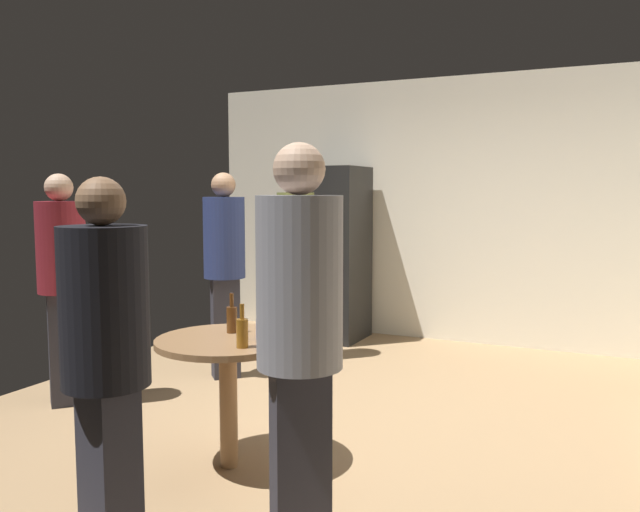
{
  "coord_description": "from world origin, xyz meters",
  "views": [
    {
      "loc": [
        1.63,
        -3.95,
        1.54
      ],
      "look_at": [
        -0.24,
        0.01,
        1.11
      ],
      "focal_mm": 36.3,
      "sensor_mm": 36.0,
      "label": 1
    }
  ],
  "objects_px": {
    "beer_bottle_amber": "(242,332)",
    "person_in_black_shirt": "(106,349)",
    "foreground_table": "(228,357)",
    "beer_bottle_brown": "(232,318)",
    "refrigerator": "(330,253)",
    "person_in_maroon_shirt": "(62,271)",
    "plastic_cup_blue": "(263,329)",
    "person_in_gray_shirt": "(300,327)",
    "person_in_navy_shirt": "(224,259)",
    "person_in_olive_shirt": "(296,249)"
  },
  "relations": [
    {
      "from": "foreground_table",
      "to": "person_in_olive_shirt",
      "type": "bearing_deg",
      "value": 108.22
    },
    {
      "from": "refrigerator",
      "to": "person_in_navy_shirt",
      "type": "relative_size",
      "value": 1.06
    },
    {
      "from": "beer_bottle_brown",
      "to": "person_in_gray_shirt",
      "type": "bearing_deg",
      "value": -44.61
    },
    {
      "from": "person_in_olive_shirt",
      "to": "person_in_navy_shirt",
      "type": "relative_size",
      "value": 1.02
    },
    {
      "from": "person_in_olive_shirt",
      "to": "foreground_table",
      "type": "bearing_deg",
      "value": -14.34
    },
    {
      "from": "beer_bottle_brown",
      "to": "person_in_maroon_shirt",
      "type": "height_order",
      "value": "person_in_maroon_shirt"
    },
    {
      "from": "person_in_navy_shirt",
      "to": "person_in_maroon_shirt",
      "type": "distance_m",
      "value": 1.27
    },
    {
      "from": "person_in_navy_shirt",
      "to": "person_in_maroon_shirt",
      "type": "relative_size",
      "value": 1.02
    },
    {
      "from": "person_in_maroon_shirt",
      "to": "person_in_black_shirt",
      "type": "bearing_deg",
      "value": 0.31
    },
    {
      "from": "person_in_black_shirt",
      "to": "person_in_maroon_shirt",
      "type": "height_order",
      "value": "person_in_maroon_shirt"
    },
    {
      "from": "person_in_olive_shirt",
      "to": "person_in_gray_shirt",
      "type": "distance_m",
      "value": 3.38
    },
    {
      "from": "refrigerator",
      "to": "foreground_table",
      "type": "height_order",
      "value": "refrigerator"
    },
    {
      "from": "refrigerator",
      "to": "person_in_maroon_shirt",
      "type": "distance_m",
      "value": 2.92
    },
    {
      "from": "person_in_maroon_shirt",
      "to": "person_in_navy_shirt",
      "type": "bearing_deg",
      "value": 98.18
    },
    {
      "from": "beer_bottle_amber",
      "to": "person_in_black_shirt",
      "type": "height_order",
      "value": "person_in_black_shirt"
    },
    {
      "from": "person_in_gray_shirt",
      "to": "person_in_maroon_shirt",
      "type": "bearing_deg",
      "value": 24.93
    },
    {
      "from": "person_in_gray_shirt",
      "to": "person_in_black_shirt",
      "type": "height_order",
      "value": "person_in_gray_shirt"
    },
    {
      "from": "refrigerator",
      "to": "person_in_maroon_shirt",
      "type": "relative_size",
      "value": 1.08
    },
    {
      "from": "foreground_table",
      "to": "person_in_maroon_shirt",
      "type": "bearing_deg",
      "value": 166.45
    },
    {
      "from": "foreground_table",
      "to": "beer_bottle_brown",
      "type": "height_order",
      "value": "beer_bottle_brown"
    },
    {
      "from": "person_in_olive_shirt",
      "to": "person_in_navy_shirt",
      "type": "distance_m",
      "value": 0.81
    },
    {
      "from": "person_in_black_shirt",
      "to": "person_in_gray_shirt",
      "type": "bearing_deg",
      "value": -45.21
    },
    {
      "from": "foreground_table",
      "to": "plastic_cup_blue",
      "type": "distance_m",
      "value": 0.26
    },
    {
      "from": "plastic_cup_blue",
      "to": "person_in_black_shirt",
      "type": "distance_m",
      "value": 1.18
    },
    {
      "from": "plastic_cup_blue",
      "to": "person_in_black_shirt",
      "type": "height_order",
      "value": "person_in_black_shirt"
    },
    {
      "from": "person_in_olive_shirt",
      "to": "person_in_navy_shirt",
      "type": "xyz_separation_m",
      "value": [
        -0.26,
        -0.77,
        -0.03
      ]
    },
    {
      "from": "foreground_table",
      "to": "beer_bottle_brown",
      "type": "relative_size",
      "value": 3.48
    },
    {
      "from": "foreground_table",
      "to": "beer_bottle_amber",
      "type": "height_order",
      "value": "beer_bottle_amber"
    },
    {
      "from": "person_in_olive_shirt",
      "to": "person_in_black_shirt",
      "type": "height_order",
      "value": "person_in_olive_shirt"
    },
    {
      "from": "refrigerator",
      "to": "person_in_navy_shirt",
      "type": "bearing_deg",
      "value": -96.16
    },
    {
      "from": "refrigerator",
      "to": "plastic_cup_blue",
      "type": "height_order",
      "value": "refrigerator"
    },
    {
      "from": "foreground_table",
      "to": "beer_bottle_brown",
      "type": "bearing_deg",
      "value": 112.74
    },
    {
      "from": "beer_bottle_brown",
      "to": "plastic_cup_blue",
      "type": "relative_size",
      "value": 2.09
    },
    {
      "from": "plastic_cup_blue",
      "to": "person_in_navy_shirt",
      "type": "xyz_separation_m",
      "value": [
        -1.18,
        1.4,
        0.2
      ]
    },
    {
      "from": "person_in_navy_shirt",
      "to": "beer_bottle_amber",
      "type": "bearing_deg",
      "value": -7.55
    },
    {
      "from": "person_in_black_shirt",
      "to": "person_in_maroon_shirt",
      "type": "xyz_separation_m",
      "value": [
        -1.82,
        1.49,
        0.04
      ]
    },
    {
      "from": "plastic_cup_blue",
      "to": "person_in_gray_shirt",
      "type": "bearing_deg",
      "value": -51.81
    },
    {
      "from": "foreground_table",
      "to": "beer_bottle_brown",
      "type": "distance_m",
      "value": 0.24
    },
    {
      "from": "plastic_cup_blue",
      "to": "person_in_maroon_shirt",
      "type": "relative_size",
      "value": 0.07
    },
    {
      "from": "person_in_navy_shirt",
      "to": "person_in_maroon_shirt",
      "type": "bearing_deg",
      "value": -75.07
    },
    {
      "from": "person_in_black_shirt",
      "to": "foreground_table",
      "type": "bearing_deg",
      "value": 25.67
    },
    {
      "from": "person_in_olive_shirt",
      "to": "beer_bottle_amber",
      "type": "bearing_deg",
      "value": -11.36
    },
    {
      "from": "foreground_table",
      "to": "person_in_black_shirt",
      "type": "distance_m",
      "value": 1.14
    },
    {
      "from": "plastic_cup_blue",
      "to": "person_in_maroon_shirt",
      "type": "bearing_deg",
      "value": 170.15
    },
    {
      "from": "plastic_cup_blue",
      "to": "person_in_gray_shirt",
      "type": "xyz_separation_m",
      "value": [
        0.65,
        -0.82,
        0.23
      ]
    },
    {
      "from": "plastic_cup_blue",
      "to": "person_in_olive_shirt",
      "type": "xyz_separation_m",
      "value": [
        -0.92,
        2.17,
        0.23
      ]
    },
    {
      "from": "person_in_navy_shirt",
      "to": "person_in_maroon_shirt",
      "type": "height_order",
      "value": "person_in_navy_shirt"
    },
    {
      "from": "foreground_table",
      "to": "person_in_gray_shirt",
      "type": "xyz_separation_m",
      "value": [
        0.83,
        -0.74,
        0.39
      ]
    },
    {
      "from": "person_in_gray_shirt",
      "to": "refrigerator",
      "type": "bearing_deg",
      "value": -17.73
    },
    {
      "from": "beer_bottle_amber",
      "to": "person_in_olive_shirt",
      "type": "relative_size",
      "value": 0.13
    }
  ]
}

